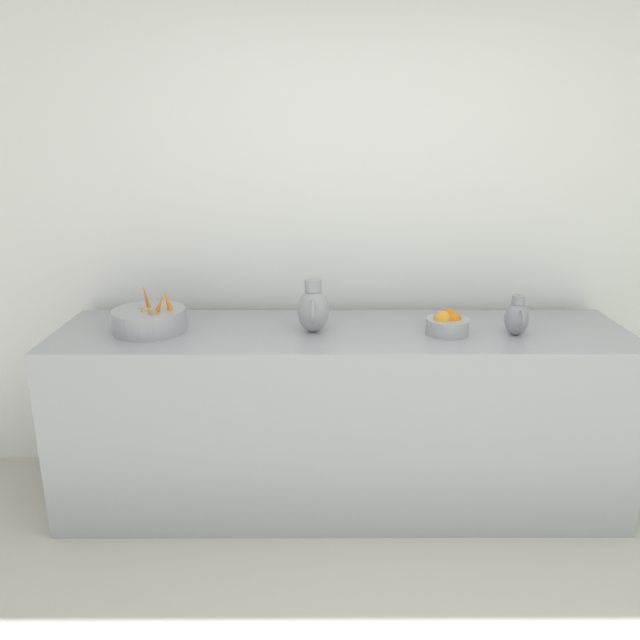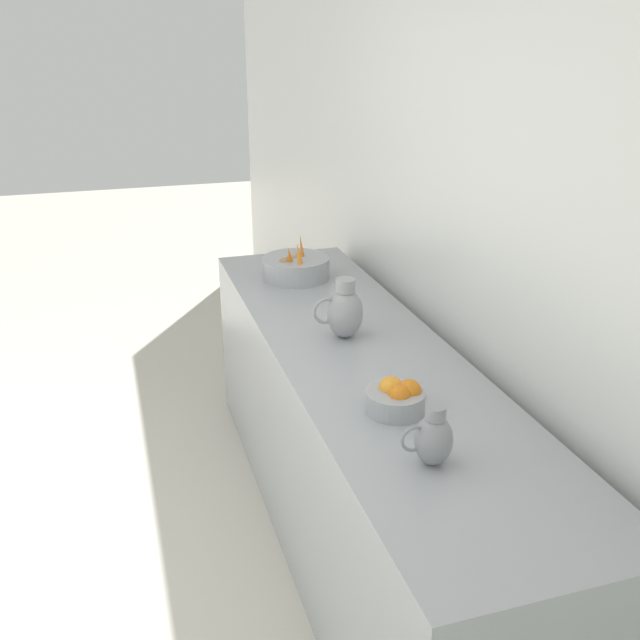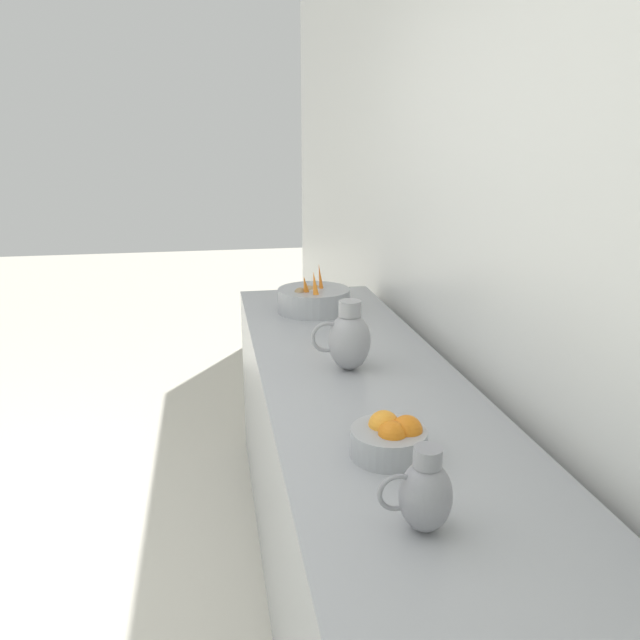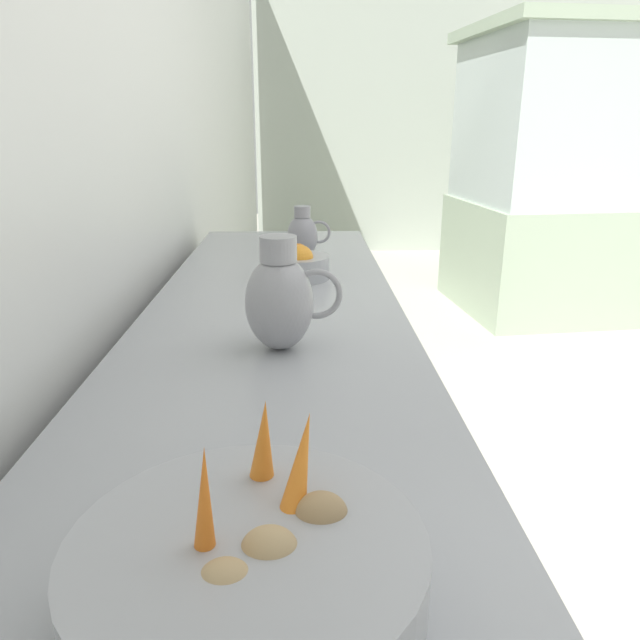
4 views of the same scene
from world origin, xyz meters
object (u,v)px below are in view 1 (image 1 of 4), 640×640
(orange_bowl, at_px, (447,324))
(metal_pitcher_short, at_px, (517,317))
(metal_pitcher_tall, at_px, (313,309))
(vegetable_colander, at_px, (150,320))

(orange_bowl, distance_m, metal_pitcher_short, 0.32)
(metal_pitcher_tall, height_order, metal_pitcher_short, metal_pitcher_tall)
(metal_pitcher_tall, bearing_deg, vegetable_colander, -90.45)
(metal_pitcher_short, bearing_deg, orange_bowl, -93.81)
(vegetable_colander, bearing_deg, metal_pitcher_tall, 89.55)
(orange_bowl, xyz_separation_m, metal_pitcher_tall, (-0.03, -0.63, 0.06))
(metal_pitcher_short, bearing_deg, vegetable_colander, -91.95)
(orange_bowl, bearing_deg, metal_pitcher_tall, -92.86)
(metal_pitcher_tall, relative_size, metal_pitcher_short, 1.32)
(orange_bowl, height_order, metal_pitcher_tall, metal_pitcher_tall)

